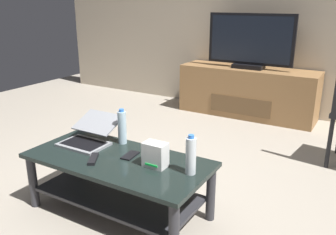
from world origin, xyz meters
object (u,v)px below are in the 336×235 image
object	(u,v)px
water_bottle_far	(122,127)
cell_phone	(130,155)
laptop	(90,135)
tv_remote	(93,159)
coffee_table	(118,175)
router_box	(155,155)
television	(250,42)
media_cabinet	(247,92)
water_bottle_near	(191,156)

from	to	relation	value
water_bottle_far	cell_phone	size ratio (longest dim) A/B	1.82
laptop	tv_remote	bearing A→B (deg)	-43.74
coffee_table	router_box	bearing A→B (deg)	4.63
water_bottle_far	tv_remote	distance (m)	0.35
cell_phone	coffee_table	bearing A→B (deg)	-136.01
television	laptop	xyz separation A→B (m)	(-0.35, -2.42, -0.45)
coffee_table	water_bottle_far	xyz separation A→B (m)	(-0.13, 0.22, 0.25)
water_bottle_far	cell_phone	xyz separation A→B (m)	(0.18, -0.16, -0.12)
television	coffee_table	bearing A→B (deg)	-90.31
router_box	media_cabinet	bearing A→B (deg)	96.01
coffee_table	water_bottle_near	size ratio (longest dim) A/B	5.01
media_cabinet	water_bottle_far	size ratio (longest dim) A/B	6.50
water_bottle_near	media_cabinet	bearing A→B (deg)	101.22
water_bottle_near	tv_remote	size ratio (longest dim) A/B	1.52
router_box	water_bottle_far	xyz separation A→B (m)	(-0.41, 0.20, 0.04)
laptop	cell_phone	xyz separation A→B (m)	(0.39, -0.04, -0.05)
media_cabinet	tv_remote	size ratio (longest dim) A/B	10.37
television	laptop	size ratio (longest dim) A/B	2.66
router_box	television	bearing A→B (deg)	96.06
laptop	tv_remote	world-z (taller)	laptop
water_bottle_far	cell_phone	distance (m)	0.27
television	cell_phone	distance (m)	2.51
coffee_table	tv_remote	world-z (taller)	tv_remote
laptop	tv_remote	size ratio (longest dim) A/B	2.44
coffee_table	tv_remote	size ratio (longest dim) A/B	7.64
water_bottle_far	cell_phone	world-z (taller)	water_bottle_far
television	router_box	bearing A→B (deg)	-83.94
laptop	water_bottle_near	size ratio (longest dim) A/B	1.60
television	water_bottle_far	distance (m)	2.34
cell_phone	media_cabinet	bearing A→B (deg)	84.70
water_bottle_near	cell_phone	size ratio (longest dim) A/B	1.74
media_cabinet	water_bottle_near	world-z (taller)	water_bottle_near
media_cabinet	router_box	size ratio (longest dim) A/B	10.68
coffee_table	water_bottle_far	world-z (taller)	water_bottle_far
television	water_bottle_far	xyz separation A→B (m)	(-0.14, -2.30, -0.38)
laptop	water_bottle_far	distance (m)	0.25
coffee_table	tv_remote	distance (m)	0.21
cell_phone	tv_remote	xyz separation A→B (m)	(-0.16, -0.17, 0.01)
laptop	router_box	xyz separation A→B (m)	(0.62, -0.08, 0.02)
coffee_table	water_bottle_far	size ratio (longest dim) A/B	4.79
coffee_table	television	world-z (taller)	television
router_box	water_bottle_far	size ratio (longest dim) A/B	0.61
coffee_table	router_box	size ratio (longest dim) A/B	7.87
television	water_bottle_near	xyz separation A→B (m)	(0.50, -2.47, -0.39)
media_cabinet	tv_remote	distance (m)	2.66
laptop	cell_phone	bearing A→B (deg)	-6.25
media_cabinet	television	size ratio (longest dim) A/B	1.60
laptop	router_box	world-z (taller)	laptop
water_bottle_near	cell_phone	xyz separation A→B (m)	(-0.45, 0.02, -0.11)
coffee_table	television	xyz separation A→B (m)	(0.01, 2.52, 0.63)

